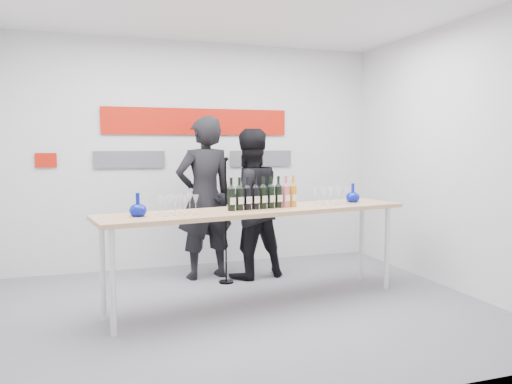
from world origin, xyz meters
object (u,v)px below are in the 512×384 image
(mic_stand, at_px, (226,245))
(presenter_right, at_px, (249,204))
(presenter_left, at_px, (205,198))
(tasting_table, at_px, (259,216))

(mic_stand, bearing_deg, presenter_right, 31.40)
(presenter_left, bearing_deg, presenter_right, 155.19)
(tasting_table, xyz_separation_m, mic_stand, (-0.13, 0.84, -0.46))
(mic_stand, bearing_deg, tasting_table, -77.10)
(presenter_left, bearing_deg, tasting_table, 95.48)
(presenter_right, height_order, mic_stand, presenter_right)
(mic_stand, bearing_deg, presenter_left, 124.76)
(tasting_table, bearing_deg, presenter_left, 95.81)
(tasting_table, bearing_deg, mic_stand, 89.29)
(tasting_table, xyz_separation_m, presenter_left, (-0.31, 1.15, 0.08))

